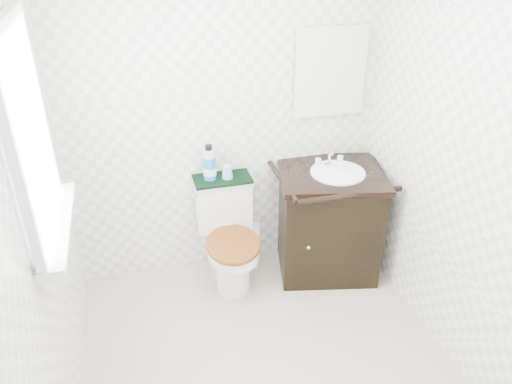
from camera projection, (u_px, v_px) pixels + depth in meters
name	position (u px, v px, depth m)	size (l,w,h in m)	color
floor	(272.00, 374.00, 2.98)	(2.40, 2.40, 0.00)	#B1A68E
wall_back	(224.00, 115.00, 3.41)	(2.40, 2.40, 0.00)	white
wall_left	(31.00, 234.00, 2.15)	(2.40, 2.40, 0.00)	white
wall_right	(474.00, 173.00, 2.64)	(2.40, 2.40, 0.00)	white
window	(28.00, 136.00, 2.19)	(0.02, 0.70, 0.90)	white
mirror	(330.00, 72.00, 3.43)	(0.50, 0.02, 0.60)	silver
toilet	(228.00, 239.00, 3.62)	(0.41, 0.64, 0.76)	white
vanity	(328.00, 219.00, 3.69)	(0.85, 0.77, 0.92)	black
trash_bin	(245.00, 246.00, 3.85)	(0.26, 0.23, 0.32)	silver
towel	(222.00, 179.00, 3.51)	(0.40, 0.22, 0.02)	black
mouthwash_bottle	(209.00, 164.00, 3.44)	(0.09, 0.09, 0.26)	blue
cup	(227.00, 172.00, 3.48)	(0.08, 0.08, 0.10)	#8CB1E6
soap_bar	(327.00, 164.00, 3.59)	(0.07, 0.04, 0.02)	#1A7181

